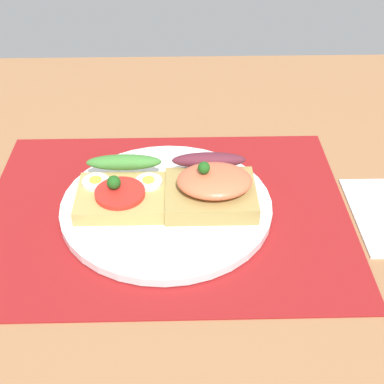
{
  "coord_description": "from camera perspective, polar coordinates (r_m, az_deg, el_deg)",
  "views": [
    {
      "loc": [
        1.82,
        -49.56,
        40.59
      ],
      "look_at": [
        3.0,
        0.0,
        2.81
      ],
      "focal_mm": 50.67,
      "sensor_mm": 36.0,
      "label": 1
    }
  ],
  "objects": [
    {
      "name": "ground_plane",
      "position": [
        0.65,
        -2.64,
        -3.13
      ],
      "size": [
        120.0,
        90.0,
        3.2
      ],
      "primitive_type": "cube",
      "color": "#9E6B43"
    },
    {
      "name": "sandwich_salmon",
      "position": [
        0.62,
        2.09,
        0.54
      ],
      "size": [
        10.46,
        10.09,
        5.57
      ],
      "color": "#A38D4C",
      "rests_on": "plate"
    },
    {
      "name": "plate",
      "position": [
        0.64,
        -2.7,
        -1.48
      ],
      "size": [
        24.7,
        24.7,
        1.01
      ],
      "primitive_type": "cylinder",
      "color": "white",
      "rests_on": "placemat"
    },
    {
      "name": "sandwich_egg_tomato",
      "position": [
        0.64,
        -7.38,
        0.38
      ],
      "size": [
        10.32,
        9.54,
        3.82
      ],
      "color": "tan",
      "rests_on": "plate"
    },
    {
      "name": "placemat",
      "position": [
        0.64,
        -2.69,
        -1.94
      ],
      "size": [
        42.71,
        32.68,
        0.3
      ],
      "primitive_type": "cube",
      "color": "maroon",
      "rests_on": "ground_plane"
    }
  ]
}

